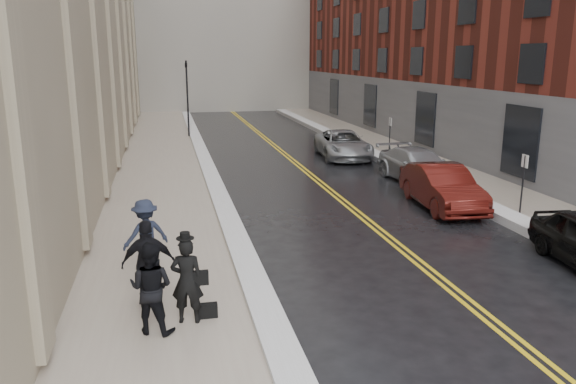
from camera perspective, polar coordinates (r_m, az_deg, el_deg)
name	(u,v)px	position (r m, az deg, el deg)	size (l,w,h in m)	color
ground	(402,359)	(11.18, 11.48, -16.28)	(160.00, 160.00, 0.00)	black
sidewalk_left	(160,182)	(25.40, -12.88, 0.95)	(4.00, 64.00, 0.15)	gray
sidewalk_right	(441,170)	(28.58, 15.28, 2.22)	(3.00, 64.00, 0.15)	gray
lane_stripe_a	(311,177)	(26.23, 2.31, 1.53)	(0.12, 64.00, 0.01)	gold
lane_stripe_b	(316,177)	(26.29, 2.82, 1.55)	(0.12, 64.00, 0.01)	gold
snow_ridge_left	(212,179)	(25.46, -7.71, 1.33)	(0.70, 60.80, 0.26)	white
snow_ridge_right	(406,170)	(27.77, 11.90, 2.24)	(0.85, 60.80, 0.30)	white
traffic_signal	(187,93)	(38.91, -10.20, 9.90)	(0.18, 0.15, 5.20)	black
parking_sign_near	(523,179)	(21.07, 22.77, 1.19)	(0.06, 0.35, 2.23)	black
parking_sign_far	(390,133)	(31.49, 10.30, 5.87)	(0.06, 0.35, 2.23)	black
car_maroon	(442,187)	(21.53, 15.38, 0.51)	(1.69, 4.85, 1.60)	#46100C
car_silver_near	(418,166)	(25.71, 13.07, 2.61)	(2.07, 5.09, 1.48)	#98999F
car_silver_far	(343,144)	(31.22, 5.59, 4.84)	(2.50, 5.41, 1.50)	#95989D
pedestrian_main	(187,281)	(11.78, -10.22, -8.87)	(0.66, 0.44, 1.82)	black
pedestrian_a	(151,288)	(11.53, -13.73, -9.42)	(0.91, 0.71, 1.88)	black
pedestrian_b	(146,234)	(14.88, -14.25, -4.20)	(1.19, 0.68, 1.84)	#1C2132
pedestrian_c	(149,264)	(12.67, -13.98, -7.08)	(1.15, 0.48, 1.96)	black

